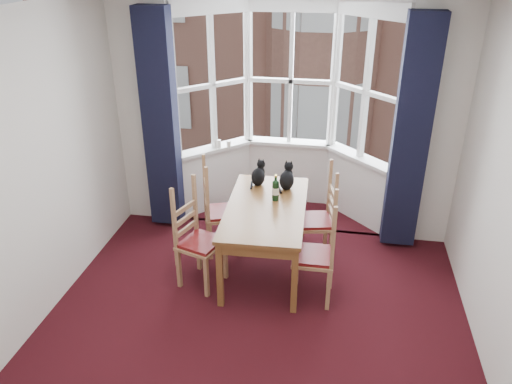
% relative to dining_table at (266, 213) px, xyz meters
% --- Properties ---
extents(floor, '(4.50, 4.50, 0.00)m').
position_rel_dining_table_xyz_m(floor, '(0.05, -1.32, -0.67)').
color(floor, black).
rests_on(floor, ground).
extents(ceiling, '(4.50, 4.50, 0.00)m').
position_rel_dining_table_xyz_m(ceiling, '(0.05, -1.32, 2.13)').
color(ceiling, white).
rests_on(ceiling, floor).
extents(wall_left, '(0.00, 4.50, 4.50)m').
position_rel_dining_table_xyz_m(wall_left, '(-1.95, -1.32, 0.73)').
color(wall_left, silver).
rests_on(wall_left, floor).
extents(wall_back_pier_left, '(0.70, 0.12, 2.80)m').
position_rel_dining_table_xyz_m(wall_back_pier_left, '(-1.60, 0.93, 0.73)').
color(wall_back_pier_left, silver).
rests_on(wall_back_pier_left, floor).
extents(wall_back_pier_right, '(0.70, 0.12, 2.80)m').
position_rel_dining_table_xyz_m(wall_back_pier_right, '(1.70, 0.93, 0.73)').
color(wall_back_pier_right, silver).
rests_on(wall_back_pier_right, floor).
extents(bay_window, '(2.76, 0.94, 2.80)m').
position_rel_dining_table_xyz_m(bay_window, '(0.05, 1.44, 0.73)').
color(bay_window, white).
rests_on(bay_window, floor).
extents(curtain_left, '(0.38, 0.22, 2.60)m').
position_rel_dining_table_xyz_m(curtain_left, '(-1.37, 0.75, 0.68)').
color(curtain_left, black).
rests_on(curtain_left, floor).
extents(curtain_right, '(0.38, 0.22, 2.60)m').
position_rel_dining_table_xyz_m(curtain_right, '(1.47, 0.75, 0.68)').
color(curtain_right, black).
rests_on(curtain_right, floor).
extents(dining_table, '(0.88, 1.56, 0.76)m').
position_rel_dining_table_xyz_m(dining_table, '(0.00, 0.00, 0.00)').
color(dining_table, brown).
rests_on(dining_table, floor).
extents(chair_left_near, '(0.51, 0.53, 0.92)m').
position_rel_dining_table_xyz_m(chair_left_near, '(-0.69, -0.36, -0.20)').
color(chair_left_near, '#A2774E').
rests_on(chair_left_near, floor).
extents(chair_left_far, '(0.52, 0.53, 0.92)m').
position_rel_dining_table_xyz_m(chair_left_far, '(-0.62, 0.25, -0.20)').
color(chair_left_far, '#A2774E').
rests_on(chair_left_far, floor).
extents(chair_right_near, '(0.40, 0.42, 0.92)m').
position_rel_dining_table_xyz_m(chair_right_near, '(0.63, -0.43, -0.20)').
color(chair_right_near, '#A2774E').
rests_on(chair_right_near, floor).
extents(chair_right_far, '(0.48, 0.49, 0.92)m').
position_rel_dining_table_xyz_m(chair_right_far, '(0.59, 0.28, -0.20)').
color(chair_right_far, '#A2774E').
rests_on(chair_right_far, floor).
extents(cat_left, '(0.21, 0.25, 0.30)m').
position_rel_dining_table_xyz_m(cat_left, '(-0.17, 0.52, 0.20)').
color(cat_left, black).
rests_on(cat_left, dining_table).
extents(cat_right, '(0.19, 0.25, 0.32)m').
position_rel_dining_table_xyz_m(cat_right, '(0.16, 0.47, 0.21)').
color(cat_right, black).
rests_on(cat_right, dining_table).
extents(wine_bottle, '(0.07, 0.07, 0.29)m').
position_rel_dining_table_xyz_m(wine_bottle, '(0.08, 0.16, 0.21)').
color(wine_bottle, black).
rests_on(wine_bottle, dining_table).
extents(candle_tall, '(0.06, 0.06, 0.10)m').
position_rel_dining_table_xyz_m(candle_tall, '(-0.82, 1.28, 0.25)').
color(candle_tall, white).
rests_on(candle_tall, bay_window).
extents(candle_short, '(0.06, 0.06, 0.09)m').
position_rel_dining_table_xyz_m(candle_short, '(-0.69, 1.31, 0.24)').
color(candle_short, white).
rests_on(candle_short, bay_window).
extents(street, '(80.00, 80.00, 0.00)m').
position_rel_dining_table_xyz_m(street, '(0.05, 30.93, -6.67)').
color(street, '#333335').
rests_on(street, ground).
extents(tenement_building, '(18.40, 7.80, 15.20)m').
position_rel_dining_table_xyz_m(tenement_building, '(0.05, 12.70, 0.92)').
color(tenement_building, '#915C4B').
rests_on(tenement_building, street).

